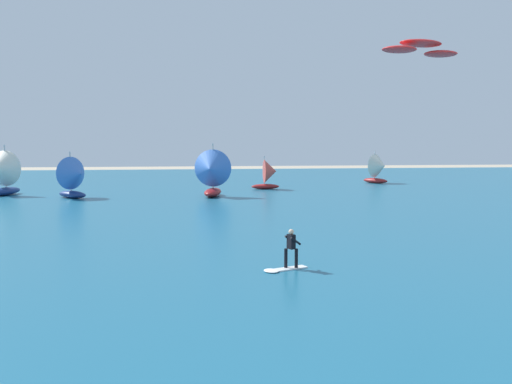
{
  "coord_description": "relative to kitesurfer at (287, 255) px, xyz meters",
  "views": [
    {
      "loc": [
        -2.27,
        -3.85,
        5.38
      ],
      "look_at": [
        0.52,
        19.15,
        3.13
      ],
      "focal_mm": 36.73,
      "sensor_mm": 36.0,
      "label": 1
    }
  ],
  "objects": [
    {
      "name": "sailboat_outermost",
      "position": [
        -14.64,
        29.03,
        1.39
      ],
      "size": [
        3.87,
        3.79,
        4.34
      ],
      "color": "navy",
      "rests_on": "ocean"
    },
    {
      "name": "sailboat_mid_right",
      "position": [
        -2.07,
        28.73,
        1.72
      ],
      "size": [
        3.91,
        4.49,
        5.07
      ],
      "color": "maroon",
      "rests_on": "ocean"
    },
    {
      "name": "sailboat_near_shore",
      "position": [
        -22.37,
        32.27,
        1.66
      ],
      "size": [
        3.89,
        4.4,
        4.94
      ],
      "color": "navy",
      "rests_on": "ocean"
    },
    {
      "name": "ocean",
      "position": [
        -1.57,
        34.28,
        -0.65
      ],
      "size": [
        160.0,
        90.0,
        0.1
      ],
      "primitive_type": "cube",
      "color": "#1E607F",
      "rests_on": "ground"
    },
    {
      "name": "sailboat_far_left",
      "position": [
        19.43,
        42.45,
        1.29
      ],
      "size": [
        3.5,
        3.73,
        4.14
      ],
      "color": "maroon",
      "rests_on": "ocean"
    },
    {
      "name": "kitesurfer",
      "position": [
        0.0,
        0.0,
        0.0
      ],
      "size": [
        2.02,
        1.27,
        1.67
      ],
      "color": "white",
      "rests_on": "ocean"
    },
    {
      "name": "kite",
      "position": [
        9.0,
        7.84,
        9.9
      ],
      "size": [
        5.43,
        3.38,
        0.79
      ],
      "color": "red"
    },
    {
      "name": "sailboat_trailing",
      "position": [
        4.6,
        36.32,
        1.09
      ],
      "size": [
        3.11,
        2.62,
        3.69
      ],
      "color": "maroon",
      "rests_on": "ocean"
    }
  ]
}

